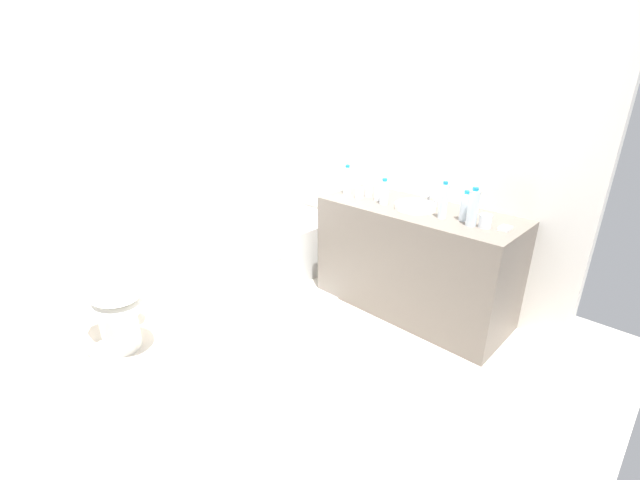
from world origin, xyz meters
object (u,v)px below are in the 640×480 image
water_bottle_0 (384,192)px  bath_mat (293,306)px  water_bottle_2 (444,201)px  water_bottle_4 (473,208)px  sink_basin (415,206)px  drinking_glass_1 (359,193)px  toilet_paper_roll (78,355)px  bathtub (260,254)px  drinking_glass_2 (378,194)px  toilet (112,300)px  water_bottle_1 (347,180)px  drinking_glass_3 (485,221)px  drinking_glass_0 (369,191)px  soap_dish (505,228)px  water_bottle_3 (465,207)px  sink_faucet (428,200)px

water_bottle_0 → bath_mat: size_ratio=0.28×
water_bottle_2 → water_bottle_4: size_ratio=1.01×
sink_basin → drinking_glass_1: 0.49m
water_bottle_4 → toilet_paper_roll: water_bottle_4 is taller
bathtub → water_bottle_0: bathtub is taller
drinking_glass_2 → toilet_paper_roll: (-2.07, 0.83, -0.83)m
toilet → water_bottle_1: water_bottle_1 is taller
drinking_glass_3 → drinking_glass_0: bearing=86.1°
drinking_glass_2 → soap_dish: (0.02, -0.98, -0.04)m
toilet_paper_roll → drinking_glass_0: bearing=-18.5°
water_bottle_0 → water_bottle_1: 0.40m
soap_dish → bath_mat: soap_dish is taller
water_bottle_3 → soap_dish: 0.29m
water_bottle_3 → drinking_glass_0: bearing=88.1°
drinking_glass_1 → toilet: bearing=158.7°
toilet_paper_roll → bathtub: bearing=2.5°
bathtub → sink_faucet: 1.54m
bathtub → toilet_paper_roll: bathtub is taller
water_bottle_4 → bath_mat: 1.58m
toilet → bathtub: bearing=92.7°
sink_basin → toilet_paper_roll: 2.51m
drinking_glass_0 → soap_dish: size_ratio=0.93×
water_bottle_4 → toilet_paper_roll: 2.74m
toilet → water_bottle_0: 2.06m
toilet → sink_basin: sink_basin is taller
drinking_glass_0 → drinking_glass_1: size_ratio=1.03×
sink_basin → drinking_glass_0: bearing=85.5°
water_bottle_4 → bath_mat: size_ratio=0.36×
water_bottle_0 → soap_dish: size_ratio=2.21×
drinking_glass_0 → bath_mat: (-0.66, 0.22, -0.88)m
bathtub → drinking_glass_1: 1.07m
water_bottle_2 → toilet_paper_roll: bearing=145.2°
bathtub → drinking_glass_2: (0.51, -0.90, 0.63)m
water_bottle_4 → bathtub: bearing=105.0°
water_bottle_4 → drinking_glass_2: (0.06, 0.79, -0.07)m
sink_basin → water_bottle_0: (-0.06, 0.24, 0.07)m
water_bottle_2 → toilet_paper_roll: 2.62m
water_bottle_1 → drinking_glass_1: (-0.03, -0.16, -0.07)m
water_bottle_3 → bath_mat: 1.54m
drinking_glass_1 → soap_dish: (0.07, -1.13, -0.03)m
soap_dish → water_bottle_2: bearing=98.8°
bathtub → sink_faucet: (0.69, -1.24, 0.61)m
drinking_glass_0 → drinking_glass_1: drinking_glass_0 is taller
drinking_glass_1 → drinking_glass_3: (0.03, -1.01, 0.00)m
bathtub → bath_mat: 0.62m
water_bottle_4 → soap_dish: (0.07, -0.19, -0.11)m
soap_dish → bath_mat: (-0.64, 1.32, -0.85)m
sink_basin → water_bottle_3: water_bottle_3 is taller
drinking_glass_0 → water_bottle_3: bearing=-91.9°
water_bottle_1 → water_bottle_4: (-0.04, -1.09, 0.01)m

